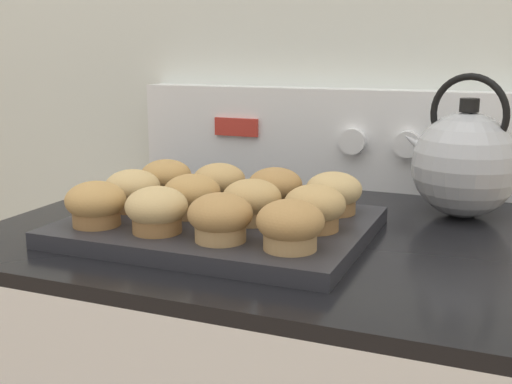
% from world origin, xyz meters
% --- Properties ---
extents(wall_back, '(8.00, 0.05, 2.40)m').
position_xyz_m(wall_back, '(0.00, 0.68, 1.20)').
color(wall_back, silver).
rests_on(wall_back, ground_plane).
extents(control_panel, '(0.72, 0.07, 0.18)m').
position_xyz_m(control_panel, '(0.00, 0.63, 1.00)').
color(control_panel, white).
rests_on(control_panel, stove_range).
extents(muffin_pan, '(0.40, 0.31, 0.02)m').
position_xyz_m(muffin_pan, '(-0.03, 0.25, 0.92)').
color(muffin_pan, '#28282D').
rests_on(muffin_pan, stove_range).
extents(muffin_r0_c0, '(0.08, 0.08, 0.06)m').
position_xyz_m(muffin_r0_c0, '(-0.17, 0.16, 0.96)').
color(muffin_r0_c0, olive).
rests_on(muffin_r0_c0, muffin_pan).
extents(muffin_r0_c1, '(0.08, 0.08, 0.06)m').
position_xyz_m(muffin_r0_c1, '(-0.08, 0.17, 0.96)').
color(muffin_r0_c1, olive).
rests_on(muffin_r0_c1, muffin_pan).
extents(muffin_r0_c2, '(0.08, 0.08, 0.06)m').
position_xyz_m(muffin_r0_c2, '(0.01, 0.16, 0.96)').
color(muffin_r0_c2, tan).
rests_on(muffin_r0_c2, muffin_pan).
extents(muffin_r0_c3, '(0.08, 0.08, 0.06)m').
position_xyz_m(muffin_r0_c3, '(0.10, 0.16, 0.96)').
color(muffin_r0_c3, tan).
rests_on(muffin_r0_c3, muffin_pan).
extents(muffin_r1_c0, '(0.08, 0.08, 0.06)m').
position_xyz_m(muffin_r1_c0, '(-0.17, 0.25, 0.96)').
color(muffin_r1_c0, olive).
rests_on(muffin_r1_c0, muffin_pan).
extents(muffin_r1_c1, '(0.08, 0.08, 0.06)m').
position_xyz_m(muffin_r1_c1, '(-0.08, 0.25, 0.96)').
color(muffin_r1_c1, tan).
rests_on(muffin_r1_c1, muffin_pan).
extents(muffin_r1_c2, '(0.08, 0.08, 0.06)m').
position_xyz_m(muffin_r1_c2, '(0.01, 0.25, 0.96)').
color(muffin_r1_c2, tan).
rests_on(muffin_r1_c2, muffin_pan).
extents(muffin_r1_c3, '(0.08, 0.08, 0.06)m').
position_xyz_m(muffin_r1_c3, '(0.10, 0.25, 0.96)').
color(muffin_r1_c3, olive).
rests_on(muffin_r1_c3, muffin_pan).
extents(muffin_r2_c0, '(0.08, 0.08, 0.06)m').
position_xyz_m(muffin_r2_c0, '(-0.17, 0.34, 0.96)').
color(muffin_r2_c0, tan).
rests_on(muffin_r2_c0, muffin_pan).
extents(muffin_r2_c1, '(0.08, 0.08, 0.06)m').
position_xyz_m(muffin_r2_c1, '(-0.08, 0.35, 0.96)').
color(muffin_r2_c1, tan).
rests_on(muffin_r2_c1, muffin_pan).
extents(muffin_r2_c2, '(0.08, 0.08, 0.06)m').
position_xyz_m(muffin_r2_c2, '(0.01, 0.34, 0.96)').
color(muffin_r2_c2, olive).
rests_on(muffin_r2_c2, muffin_pan).
extents(muffin_r2_c3, '(0.08, 0.08, 0.06)m').
position_xyz_m(muffin_r2_c3, '(0.10, 0.34, 0.96)').
color(muffin_r2_c3, olive).
rests_on(muffin_r2_c3, muffin_pan).
extents(tea_kettle, '(0.19, 0.16, 0.22)m').
position_xyz_m(tea_kettle, '(0.26, 0.48, 0.99)').
color(tea_kettle, '#ADAFB5').
rests_on(tea_kettle, stove_range).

